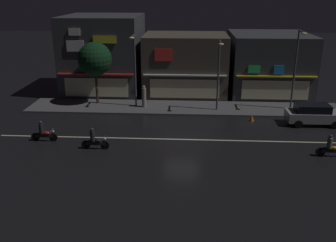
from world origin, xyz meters
TOP-DOWN VIEW (x-y plane):
  - ground_plane at (0.00, 0.00)m, footprint 140.00×140.00m
  - lane_divider_stripe at (0.00, 0.00)m, footprint 26.74×0.16m
  - sidewalk_far at (0.00, 7.35)m, footprint 28.14×4.07m
  - storefront_left_block at (8.44, 13.51)m, footprint 7.73×8.42m
  - storefront_center_block at (-0.00, 12.57)m, footprint 8.18×6.53m
  - storefront_right_block at (-8.44, 13.48)m, footprint 7.64×8.35m
  - streetlamp_west at (-4.38, 7.28)m, footprint 0.44×1.64m
  - streetlamp_mid at (2.90, 6.51)m, footprint 0.44×1.64m
  - streetlamp_east at (9.48, 7.25)m, footprint 0.44×1.64m
  - pedestrian_on_sidewalk at (-3.60, 7.19)m, footprint 0.39×0.39m
  - street_tree at (-8.09, 8.14)m, footprint 3.04×3.04m
  - parked_car_near_kerb at (10.32, 3.76)m, footprint 4.30×1.98m
  - motorcycle_lead at (-9.81, -0.85)m, footprint 1.90×0.60m
  - motorcycle_following at (9.54, -2.32)m, footprint 1.90×0.60m
  - motorcycle_opposite_lane at (-5.87, -2.01)m, footprint 1.90×0.60m
  - traffic_cone at (5.59, 4.30)m, footprint 0.36×0.36m

SIDE VIEW (x-z plane):
  - ground_plane at x=0.00m, z-range 0.00..0.00m
  - lane_divider_stripe at x=0.00m, z-range 0.00..0.01m
  - sidewalk_far at x=0.00m, z-range 0.00..0.14m
  - traffic_cone at x=5.59m, z-range 0.00..0.55m
  - motorcycle_lead at x=-9.81m, z-range -0.13..1.39m
  - motorcycle_following at x=9.54m, z-range -0.13..1.39m
  - motorcycle_opposite_lane at x=-5.87m, z-range -0.13..1.39m
  - parked_car_near_kerb at x=10.32m, z-range 0.03..1.70m
  - pedestrian_on_sidewalk at x=-3.60m, z-range 0.07..2.04m
  - storefront_center_block at x=0.00m, z-range 0.00..5.98m
  - storefront_left_block at x=8.44m, z-range 0.00..6.01m
  - streetlamp_mid at x=2.90m, z-range 0.76..6.84m
  - storefront_right_block at x=-8.44m, z-range 0.00..7.70m
  - streetlamp_west at x=-4.38m, z-range 0.76..7.20m
  - streetlamp_east at x=9.48m, z-range 0.77..7.66m
  - street_tree at x=-8.09m, z-range 1.42..7.06m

